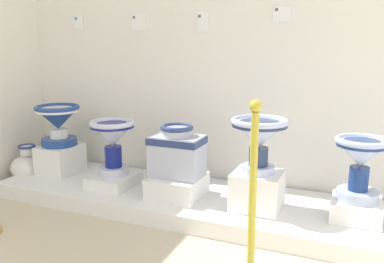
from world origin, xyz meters
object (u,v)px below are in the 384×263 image
(plinth_block_central_ornate, at_px, (61,159))
(info_placard_second, at_px, (138,22))
(antique_toilet_pale_glazed, at_px, (113,137))
(info_placard_third, at_px, (203,22))
(plinth_block_slender_white, at_px, (356,209))
(plinth_block_rightmost, at_px, (257,190))
(antique_toilet_slender_white, at_px, (360,159))
(decorative_vase_spare, at_px, (28,166))
(antique_toilet_tall_cobalt, at_px, (177,151))
(plinth_block_pale_glazed, at_px, (114,180))
(stanchion_post_near_right, at_px, (251,234))
(info_placard_first, at_px, (79,22))
(antique_toilet_rightmost, at_px, (259,135))
(plinth_block_tall_cobalt, at_px, (177,186))
(info_placard_fourth, at_px, (282,14))
(antique_toilet_central_ornate, at_px, (58,120))

(plinth_block_central_ornate, distance_m, info_placard_second, 1.39)
(antique_toilet_pale_glazed, xyz_separation_m, info_placard_third, (0.58, 0.49, 0.90))
(plinth_block_central_ornate, height_order, plinth_block_slender_white, plinth_block_central_ornate)
(plinth_block_rightmost, height_order, antique_toilet_slender_white, antique_toilet_slender_white)
(info_placard_third, bearing_deg, antique_toilet_pale_glazed, -139.56)
(plinth_block_slender_white, height_order, info_placard_second, info_placard_second)
(antique_toilet_pale_glazed, distance_m, plinth_block_rightmost, 1.22)
(antique_toilet_pale_glazed, bearing_deg, decorative_vase_spare, 177.98)
(plinth_block_central_ornate, bearing_deg, info_placard_third, 18.11)
(antique_toilet_tall_cobalt, xyz_separation_m, plinth_block_rightmost, (0.61, 0.00, -0.22))
(plinth_block_slender_white, bearing_deg, antique_toilet_tall_cobalt, -176.95)
(antique_toilet_pale_glazed, distance_m, plinth_block_slender_white, 1.86)
(plinth_block_central_ornate, relative_size, plinth_block_pale_glazed, 0.92)
(plinth_block_central_ornate, relative_size, stanchion_post_near_right, 0.37)
(info_placard_third, distance_m, stanchion_post_near_right, 1.84)
(info_placard_second, bearing_deg, antique_toilet_tall_cobalt, -40.72)
(info_placard_first, height_order, info_placard_second, info_placard_first)
(info_placard_first, bearing_deg, info_placard_third, 0.00)
(info_placard_second, xyz_separation_m, info_placard_third, (0.60, -0.00, -0.01))
(antique_toilet_rightmost, relative_size, info_placard_first, 3.18)
(plinth_block_slender_white, relative_size, info_placard_third, 1.98)
(plinth_block_tall_cobalt, xyz_separation_m, info_placard_fourth, (0.63, 0.51, 1.27))
(plinth_block_central_ornate, xyz_separation_m, antique_toilet_rightmost, (1.81, -0.12, 0.40))
(plinth_block_tall_cobalt, bearing_deg, info_placard_third, 90.00)
(plinth_block_slender_white, distance_m, info_placard_second, 2.27)
(info_placard_second, bearing_deg, info_placard_fourth, -0.00)
(info_placard_first, distance_m, info_placard_fourth, 1.86)
(plinth_block_pale_glazed, distance_m, info_placard_fourth, 1.84)
(antique_toilet_central_ornate, bearing_deg, info_placard_third, 18.11)
(info_placard_fourth, bearing_deg, antique_toilet_tall_cobalt, -140.89)
(plinth_block_central_ornate, distance_m, antique_toilet_pale_glazed, 0.69)
(antique_toilet_central_ornate, height_order, plinth_block_slender_white, antique_toilet_central_ornate)
(plinth_block_central_ornate, height_order, antique_toilet_pale_glazed, antique_toilet_pale_glazed)
(info_placard_second, bearing_deg, antique_toilet_slender_white, -13.58)
(info_placard_fourth, bearing_deg, plinth_block_rightmost, -92.23)
(plinth_block_tall_cobalt, height_order, stanchion_post_near_right, stanchion_post_near_right)
(plinth_block_pale_glazed, xyz_separation_m, plinth_block_slender_white, (1.83, 0.05, 0.02))
(antique_toilet_tall_cobalt, height_order, info_placard_third, info_placard_third)
(antique_toilet_central_ornate, height_order, plinth_block_tall_cobalt, antique_toilet_central_ornate)
(decorative_vase_spare, bearing_deg, antique_toilet_central_ornate, 11.36)
(antique_toilet_central_ornate, xyz_separation_m, plinth_block_tall_cobalt, (1.20, -0.12, -0.40))
(plinth_block_central_ornate, bearing_deg, antique_toilet_pale_glazed, -8.93)
(plinth_block_tall_cobalt, xyz_separation_m, info_placard_second, (-0.60, 0.51, 1.23))
(decorative_vase_spare, relative_size, stanchion_post_near_right, 0.36)
(antique_toilet_pale_glazed, height_order, plinth_block_slender_white, antique_toilet_pale_glazed)
(antique_toilet_tall_cobalt, bearing_deg, decorative_vase_spare, 177.92)
(plinth_block_central_ornate, bearing_deg, info_placard_second, 32.97)
(antique_toilet_central_ornate, height_order, info_placard_second, info_placard_second)
(antique_toilet_central_ornate, height_order, antique_toilet_tall_cobalt, antique_toilet_central_ornate)
(stanchion_post_near_right, bearing_deg, info_placard_fourth, 95.78)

